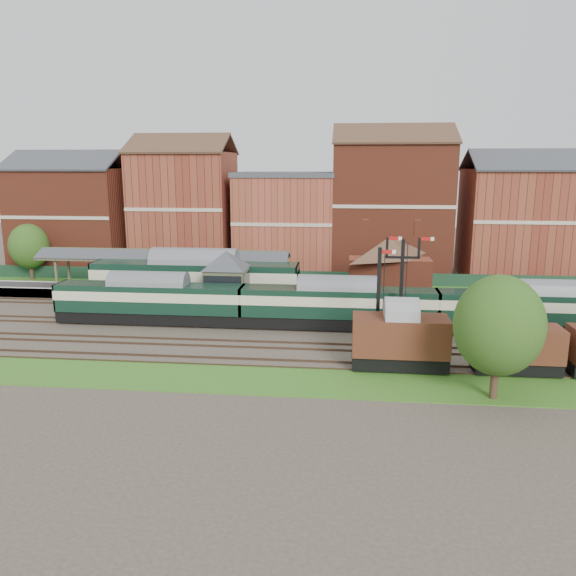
# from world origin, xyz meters

# --- Properties ---
(ground) EXTENTS (160.00, 160.00, 0.00)m
(ground) POSITION_xyz_m (0.00, 0.00, 0.00)
(ground) COLOR #473D33
(ground) RESTS_ON ground
(grass_back) EXTENTS (90.00, 4.50, 0.06)m
(grass_back) POSITION_xyz_m (0.00, 16.00, 0.03)
(grass_back) COLOR #2D6619
(grass_back) RESTS_ON ground
(grass_front) EXTENTS (90.00, 5.00, 0.06)m
(grass_front) POSITION_xyz_m (0.00, -12.00, 0.03)
(grass_front) COLOR #2D6619
(grass_front) RESTS_ON ground
(fence) EXTENTS (90.00, 0.12, 1.50)m
(fence) POSITION_xyz_m (0.00, 18.00, 0.75)
(fence) COLOR #193823
(fence) RESTS_ON ground
(platform) EXTENTS (55.00, 3.40, 1.00)m
(platform) POSITION_xyz_m (-5.00, 9.75, 0.50)
(platform) COLOR #2D2D2D
(platform) RESTS_ON ground
(signal_box) EXTENTS (5.40, 5.40, 6.00)m
(signal_box) POSITION_xyz_m (-3.00, 3.25, 3.19)
(signal_box) COLOR #5B7251
(signal_box) RESTS_ON ground
(brick_hut) EXTENTS (3.20, 2.64, 2.94)m
(brick_hut) POSITION_xyz_m (5.00, 3.25, 1.20)
(brick_hut) COLOR maroon
(brick_hut) RESTS_ON ground
(station_building) EXTENTS (8.10, 8.10, 5.90)m
(station_building) POSITION_xyz_m (12.00, 9.75, 3.96)
(station_building) COLOR brown
(station_building) RESTS_ON platform
(canopy) EXTENTS (26.00, 3.89, 4.08)m
(canopy) POSITION_xyz_m (-11.00, 9.75, 4.58)
(canopy) COLOR #444B2E
(canopy) RESTS_ON platform
(semaphore_bracket) EXTENTS (3.60, 0.25, 8.18)m
(semaphore_bracket) POSITION_xyz_m (12.04, -2.50, 4.63)
(semaphore_bracket) COLOR black
(semaphore_bracket) RESTS_ON ground
(semaphore_siding) EXTENTS (1.23, 0.25, 8.00)m
(semaphore_siding) POSITION_xyz_m (10.02, -7.00, 4.16)
(semaphore_siding) COLOR black
(semaphore_siding) RESTS_ON ground
(town_backdrop) EXTENTS (69.00, 10.00, 16.00)m
(town_backdrop) POSITION_xyz_m (-0.18, 25.00, 7.00)
(town_backdrop) COLOR brown
(town_backdrop) RESTS_ON ground
(dmu_train) EXTENTS (48.61, 2.56, 3.73)m
(dmu_train) POSITION_xyz_m (7.12, 0.00, 2.20)
(dmu_train) COLOR black
(dmu_train) RESTS_ON ground
(platform_railcar) EXTENTS (20.07, 3.16, 4.62)m
(platform_railcar) POSITION_xyz_m (-6.80, 6.50, 2.69)
(platform_railcar) COLOR black
(platform_railcar) RESTS_ON ground
(goods_van_a) EXTENTS (6.33, 2.74, 3.84)m
(goods_van_a) POSITION_xyz_m (11.42, -9.00, 2.18)
(goods_van_a) COLOR black
(goods_van_a) RESTS_ON ground
(goods_van_b) EXTENTS (5.55, 2.41, 3.37)m
(goods_van_b) POSITION_xyz_m (19.01, -9.00, 1.93)
(goods_van_b) COLOR black
(goods_van_b) RESTS_ON ground
(tree_far) EXTENTS (5.12, 5.12, 7.47)m
(tree_far) POSITION_xyz_m (16.51, -13.46, 4.51)
(tree_far) COLOR #382619
(tree_far) RESTS_ON ground
(tree_back) EXTENTS (4.60, 4.60, 6.72)m
(tree_back) POSITION_xyz_m (-29.73, 16.87, 4.06)
(tree_back) COLOR #382619
(tree_back) RESTS_ON ground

